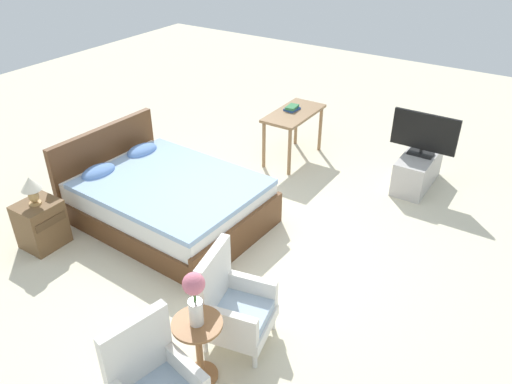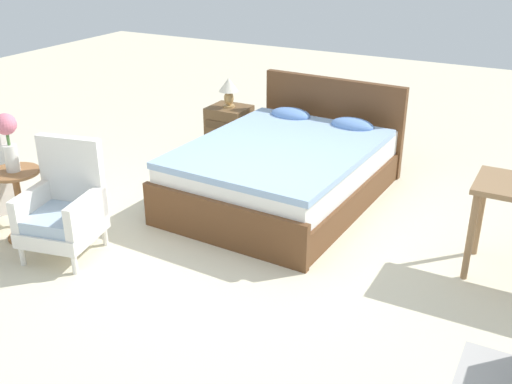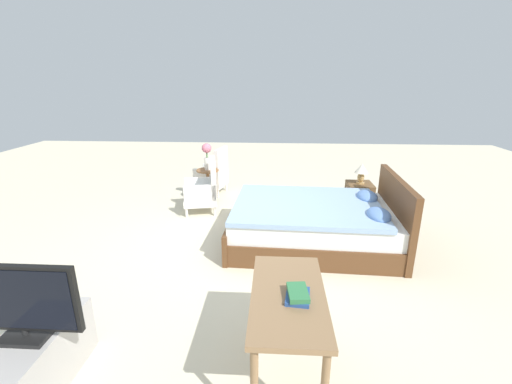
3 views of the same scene
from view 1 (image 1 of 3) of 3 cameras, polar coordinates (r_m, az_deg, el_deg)
name	(u,v)px [view 1 (image 1 of 3)]	position (r m, az deg, el deg)	size (l,w,h in m)	color
ground_plane	(253,241)	(5.74, -0.40, -5.67)	(16.00, 16.00, 0.00)	beige
bed	(165,199)	(6.04, -10.32, -0.77)	(1.67, 2.27, 0.96)	brown
armchair_by_window_right	(233,307)	(4.41, -2.63, -12.96)	(0.64, 0.64, 0.92)	white
side_table	(199,344)	(4.13, -6.56, -16.84)	(0.40, 0.40, 0.61)	#936038
flower_vase	(195,294)	(3.76, -7.04, -11.50)	(0.17, 0.17, 0.48)	silver
nightstand	(41,224)	(6.04, -23.35, -3.40)	(0.44, 0.41, 0.54)	brown
table_lamp	(31,187)	(5.80, -24.33, 0.56)	(0.22, 0.22, 0.33)	tan
tv_stand	(417,170)	(7.06, 17.97, 2.45)	(0.96, 0.40, 0.46)	#B7B2AD
tv_flatscreen	(424,134)	(6.84, 18.69, 6.34)	(0.20, 0.85, 0.57)	black
vanity_desk	(294,119)	(7.28, 4.33, 8.31)	(1.04, 0.52, 0.74)	#8E6B47
book_stack	(292,108)	(7.30, 4.14, 9.55)	(0.23, 0.18, 0.06)	#284C8E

